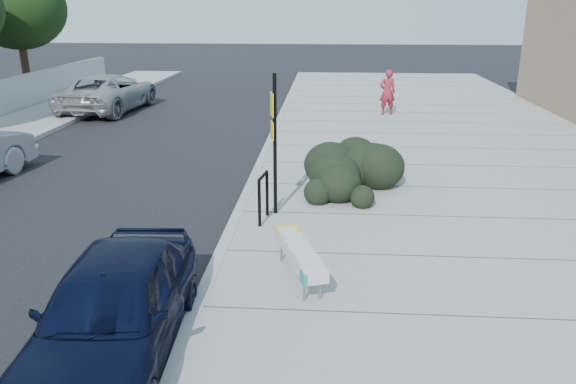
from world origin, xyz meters
name	(u,v)px	position (x,y,z in m)	size (l,w,h in m)	color
ground	(197,315)	(0.00, 0.00, 0.00)	(120.00, 120.00, 0.00)	black
sidewalk_near	(492,205)	(5.60, 5.00, 0.07)	(11.20, 50.00, 0.15)	gray
curb_near	(245,199)	(0.00, 5.00, 0.08)	(0.22, 50.00, 0.17)	#9E9E99
tree_far_f	(17,8)	(-12.50, 19.00, 4.19)	(4.40, 4.40, 6.07)	#332114
bench	(299,253)	(1.46, 1.00, 0.60)	(0.95, 1.92, 0.57)	gray
bike_rack	(263,193)	(0.60, 3.50, 0.75)	(0.15, 0.68, 0.99)	black
sign_post	(274,137)	(0.78, 3.96, 1.80)	(0.15, 0.33, 2.93)	black
hedge	(352,157)	(2.48, 6.18, 0.82)	(1.78, 3.56, 1.34)	black
sedan_navy	(113,308)	(-0.80, -1.05, 0.70)	(1.65, 4.09, 1.39)	black
suv_silver	(109,92)	(-7.50, 16.31, 0.79)	(2.61, 5.66, 1.57)	#999D9E
pedestrian	(387,92)	(4.22, 15.48, 1.05)	(0.65, 0.43, 1.79)	maroon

